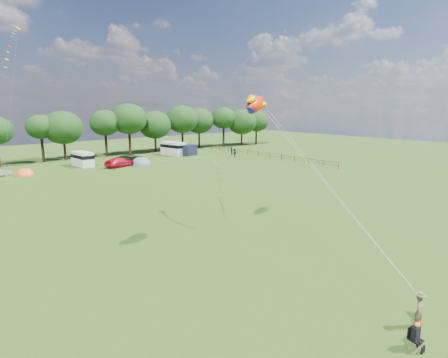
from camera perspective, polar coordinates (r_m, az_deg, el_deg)
ground_plane at (r=26.68m, az=11.27°, el=-11.08°), size 180.00×180.00×0.00m
tree_line at (r=74.61m, az=-20.56°, el=7.74°), size 102.98×10.98×10.27m
fence at (r=72.18m, az=6.10°, el=3.79°), size 0.12×33.12×1.20m
car_c at (r=63.64m, az=-15.61°, el=2.49°), size 5.50×3.46×1.53m
car_d at (r=67.02m, az=-13.78°, el=3.01°), size 6.24×4.49×1.55m
campervan_c at (r=66.21m, az=-20.77°, el=2.94°), size 2.33×4.94×2.37m
campervan_d at (r=76.26m, az=-7.75°, el=4.70°), size 3.06×5.68×2.65m
tent_orange at (r=61.01m, az=-28.03°, el=0.49°), size 2.63×2.88×2.06m
tent_greyblue at (r=65.24m, az=-12.46°, el=2.18°), size 3.43×3.76×2.56m
awning_navy at (r=75.71m, az=-5.62°, el=4.40°), size 4.01×3.63×2.06m
kite_flyer at (r=20.24m, az=27.63°, el=-17.40°), size 0.62×0.45×1.55m
camp_chair at (r=18.60m, az=27.11°, el=-20.16°), size 0.54×0.54×1.23m
kite_bag at (r=20.38m, az=27.40°, el=-19.14°), size 0.52×0.43×0.32m
fish_kite at (r=27.96m, az=4.64°, el=11.30°), size 3.23×2.15×1.71m
streamer_kite_a at (r=46.70m, az=-29.56°, el=17.67°), size 3.26×5.52×5.73m
streamer_kite_c at (r=33.33m, az=-1.30°, el=1.71°), size 3.05×4.95×2.79m
walker_a at (r=76.12m, az=1.10°, el=4.30°), size 0.89×0.83×1.56m
walker_b at (r=72.45m, az=1.61°, el=3.98°), size 1.15×0.71×1.66m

